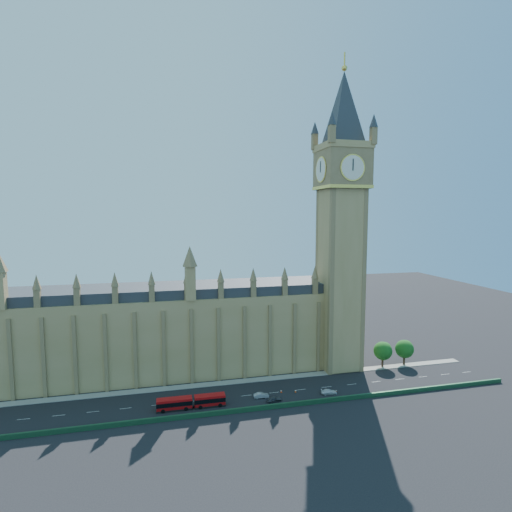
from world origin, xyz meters
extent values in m
plane|color=black|center=(0.00, 0.00, 0.00)|extent=(400.00, 400.00, 0.00)
cube|color=#9F854D|center=(-25.00, 22.00, 12.50)|extent=(120.00, 20.00, 25.00)
cube|color=#2D3035|center=(-25.00, 22.00, 26.50)|extent=(120.00, 18.00, 3.00)
cube|color=#9F854D|center=(38.00, 14.00, 29.00)|extent=(12.00, 12.00, 58.00)
cube|color=olive|center=(38.00, 14.00, 64.00)|extent=(14.00, 14.00, 12.00)
cylinder|color=silver|center=(38.00, 6.85, 64.00)|extent=(7.20, 0.30, 7.20)
cube|color=#9F854D|center=(38.00, 14.00, 71.00)|extent=(14.50, 14.50, 2.00)
pyramid|color=#2D3035|center=(38.00, 14.00, 94.00)|extent=(20.59, 20.59, 22.00)
sphere|color=#F2C64C|center=(38.00, 14.00, 94.80)|extent=(1.80, 1.80, 1.80)
cube|color=#1E4C2D|center=(0.00, -9.00, 0.60)|extent=(160.00, 0.60, 1.20)
cube|color=gray|center=(0.00, 9.50, 0.08)|extent=(160.00, 3.00, 0.16)
cylinder|color=#382619|center=(52.00, 10.00, 2.00)|extent=(0.70, 0.70, 4.00)
sphere|color=#154713|center=(52.00, 10.00, 5.50)|extent=(6.00, 6.00, 6.00)
sphere|color=#154713|center=(52.80, 10.30, 6.10)|extent=(4.38, 4.38, 4.38)
cylinder|color=#382619|center=(60.00, 10.00, 2.00)|extent=(0.70, 0.70, 4.00)
sphere|color=#154713|center=(60.00, 10.00, 5.50)|extent=(6.00, 6.00, 6.00)
sphere|color=#154713|center=(60.80, 10.30, 6.10)|extent=(4.38, 4.38, 4.38)
cube|color=#B60C0E|center=(-15.69, -3.63, 1.50)|extent=(9.03, 2.59, 3.00)
cube|color=#B60C0E|center=(-6.58, -3.72, 1.50)|extent=(8.03, 2.58, 3.00)
cube|color=black|center=(-15.69, -3.63, 1.86)|extent=(9.08, 2.64, 1.14)
cube|color=black|center=(-6.58, -3.72, 1.86)|extent=(8.08, 2.63, 1.14)
cylinder|color=black|center=(-11.39, -3.68, 1.35)|extent=(0.82, 2.41, 2.40)
cylinder|color=black|center=(-18.58, -4.86, 0.50)|extent=(1.00, 0.31, 1.00)
cylinder|color=black|center=(-18.56, -2.35, 0.50)|extent=(1.00, 0.31, 1.00)
cylinder|color=black|center=(-12.82, -4.91, 0.50)|extent=(1.00, 0.31, 1.00)
cylinder|color=black|center=(-12.79, -2.41, 0.50)|extent=(1.00, 0.31, 1.00)
cylinder|color=black|center=(-9.16, -4.95, 0.50)|extent=(1.00, 0.31, 1.00)
cylinder|color=black|center=(-9.13, -2.45, 0.50)|extent=(1.00, 0.31, 1.00)
cylinder|color=black|center=(-4.04, -5.00, 0.50)|extent=(1.00, 0.31, 1.00)
cylinder|color=black|center=(-4.01, -2.50, 0.50)|extent=(1.00, 0.31, 1.00)
imported|color=#43454B|center=(10.54, -5.24, 0.68)|extent=(4.12, 1.95, 1.36)
imported|color=#999AA0|center=(7.72, -2.27, 0.69)|extent=(4.23, 1.66, 1.37)
imported|color=silver|center=(26.74, -4.45, 0.64)|extent=(4.61, 2.37, 1.28)
cube|color=black|center=(14.00, -0.45, 0.02)|extent=(0.60, 0.60, 0.05)
cone|color=#FD3D0D|center=(14.00, -0.45, 0.40)|extent=(0.65, 0.65, 0.80)
cylinder|color=white|center=(14.00, -0.45, 0.51)|extent=(0.39, 0.39, 0.14)
cube|color=black|center=(29.16, -3.86, 0.02)|extent=(0.46, 0.46, 0.04)
cone|color=#E6470C|center=(29.16, -3.86, 0.35)|extent=(0.51, 0.51, 0.71)
cylinder|color=white|center=(29.16, -3.86, 0.45)|extent=(0.34, 0.34, 0.12)
cube|color=black|center=(26.78, -2.20, 0.02)|extent=(0.47, 0.47, 0.04)
cone|color=orange|center=(26.78, -2.20, 0.31)|extent=(0.52, 0.52, 0.63)
cylinder|color=white|center=(26.78, -2.20, 0.40)|extent=(0.30, 0.30, 0.11)
cube|color=black|center=(17.97, -1.26, 0.02)|extent=(0.56, 0.56, 0.05)
cone|color=#F44F0C|center=(17.97, -1.26, 0.40)|extent=(0.62, 0.62, 0.80)
cylinder|color=white|center=(17.97, -1.26, 0.51)|extent=(0.39, 0.39, 0.14)
camera|label=1|loc=(-17.86, -103.94, 50.03)|focal=28.00mm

